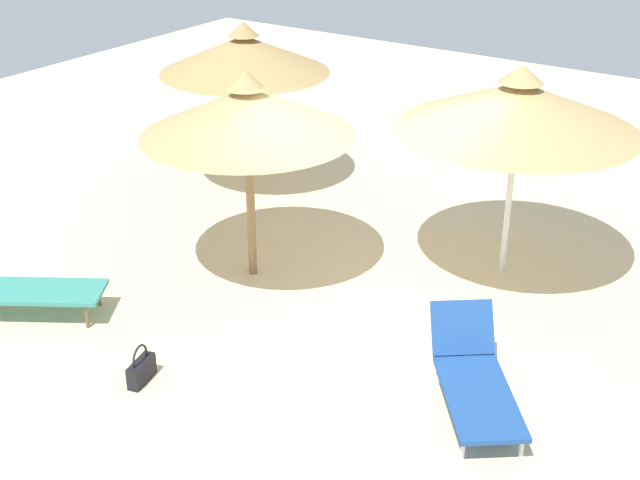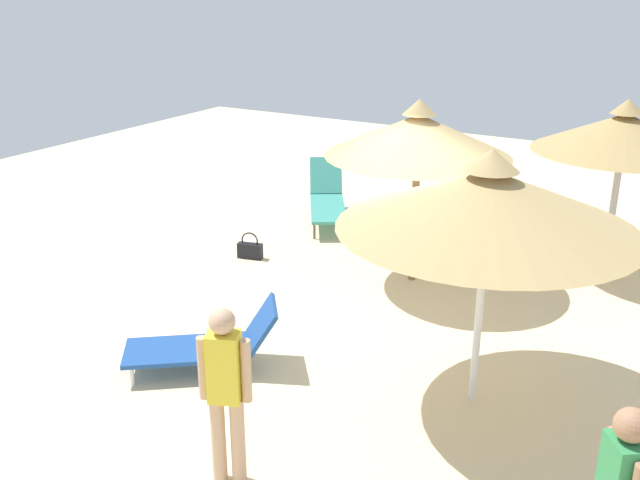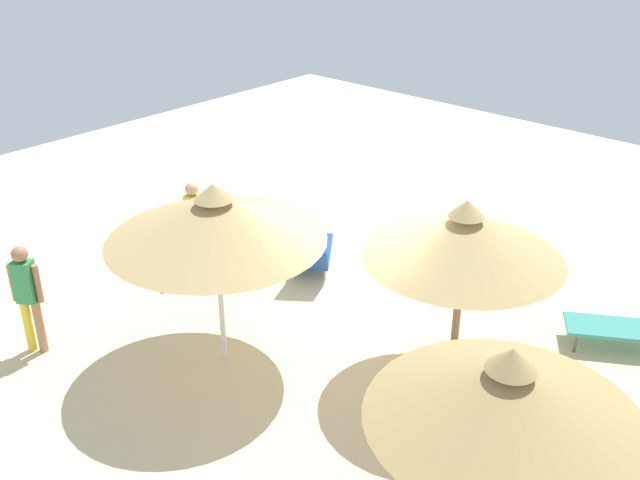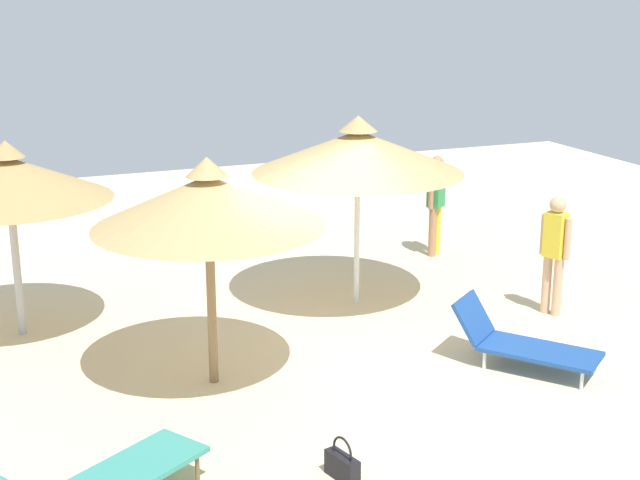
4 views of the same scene
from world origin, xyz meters
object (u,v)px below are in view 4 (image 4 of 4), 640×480
object	(u,v)px
lounge_chair_near_left	(520,342)
handbag	(342,465)
parasol_umbrella_far_right	(358,151)
person_standing_center	(555,247)
parasol_umbrella_edge	(8,179)
parasol_umbrella_back	(208,202)
person_standing_near_right	(436,199)

from	to	relation	value
lounge_chair_near_left	handbag	world-z (taller)	lounge_chair_near_left
parasol_umbrella_far_right	person_standing_center	distance (m)	3.04
parasol_umbrella_far_right	lounge_chair_near_left	world-z (taller)	parasol_umbrella_far_right
parasol_umbrella_edge	parasol_umbrella_back	xyz separation A→B (m)	(2.41, 1.95, 0.06)
parasol_umbrella_edge	person_standing_center	world-z (taller)	parasol_umbrella_edge
person_standing_center	handbag	world-z (taller)	person_standing_center
parasol_umbrella_far_right	handbag	xyz separation A→B (m)	(4.43, -2.15, -2.09)
lounge_chair_near_left	person_standing_near_right	distance (m)	4.77
person_standing_near_right	handbag	distance (m)	7.57
lounge_chair_near_left	person_standing_center	size ratio (longest dim) A/B	1.05
parasol_umbrella_back	person_standing_center	xyz separation A→B (m)	(-0.41, 5.02, -1.20)
parasol_umbrella_edge	parasol_umbrella_far_right	distance (m)	4.66
handbag	parasol_umbrella_edge	bearing A→B (deg)	-153.57
parasol_umbrella_far_right	lounge_chair_near_left	bearing A→B (deg)	17.56
person_standing_near_right	person_standing_center	xyz separation A→B (m)	(3.14, 0.13, -0.01)
parasol_umbrella_back	person_standing_near_right	bearing A→B (deg)	125.95
parasol_umbrella_edge	lounge_chair_near_left	world-z (taller)	parasol_umbrella_edge
parasol_umbrella_far_right	handbag	size ratio (longest dim) A/B	6.76
parasol_umbrella_far_right	person_standing_near_right	distance (m)	3.07
person_standing_center	parasol_umbrella_back	bearing A→B (deg)	-85.37
person_standing_center	lounge_chair_near_left	bearing A→B (deg)	-46.23
lounge_chair_near_left	handbag	bearing A→B (deg)	-62.44
parasol_umbrella_edge	handbag	size ratio (longest dim) A/B	5.95
parasol_umbrella_far_right	parasol_umbrella_back	size ratio (longest dim) A/B	1.11
parasol_umbrella_far_right	person_standing_center	bearing A→B (deg)	58.36
parasol_umbrella_far_right	person_standing_near_right	world-z (taller)	parasol_umbrella_far_right
person_standing_center	handbag	distance (m)	5.46
parasol_umbrella_edge	handbag	distance (m)	5.90
parasol_umbrella_back	person_standing_center	size ratio (longest dim) A/B	1.58
parasol_umbrella_far_right	handbag	bearing A→B (deg)	-25.85
parasol_umbrella_far_right	lounge_chair_near_left	distance (m)	3.54
parasol_umbrella_far_right	person_standing_center	world-z (taller)	parasol_umbrella_far_right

